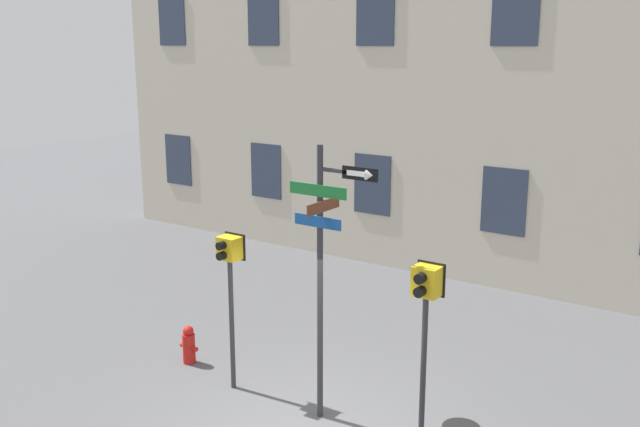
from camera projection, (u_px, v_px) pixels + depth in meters
name	position (u px, v px, depth m)	size (l,w,h in m)	color
building_facade	(521.00, 10.00, 15.27)	(24.00, 0.63, 12.45)	beige
street_sign_pole	(324.00, 259.00, 10.22)	(1.42, 0.79, 4.15)	#2D2D33
pedestrian_signal_left	(230.00, 268.00, 11.27)	(0.41, 0.40, 2.60)	#2D2D33
pedestrian_signal_right	(425.00, 303.00, 9.56)	(0.41, 0.40, 2.67)	#2D2D33
fire_hydrant	(189.00, 345.00, 12.58)	(0.38, 0.22, 0.69)	red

